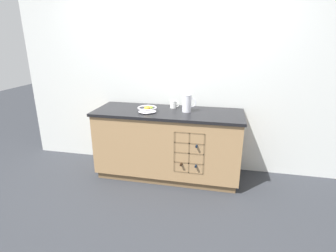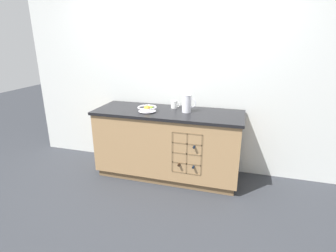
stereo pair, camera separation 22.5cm
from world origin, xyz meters
name	(u,v)px [view 2 (the right image)]	position (x,y,z in m)	size (l,w,h in m)	color
ground_plane	(168,174)	(0.00, 0.00, 0.00)	(14.00, 14.00, 0.00)	#2D3035
back_wall	(176,76)	(0.00, 0.38, 1.27)	(4.40, 0.06, 2.55)	silver
kitchen_island	(168,144)	(0.00, 0.00, 0.45)	(1.87, 0.69, 0.89)	brown
fruit_bowl	(147,108)	(-0.24, -0.09, 0.93)	(0.24, 0.24, 0.08)	silver
white_pitcher	(187,103)	(0.23, 0.03, 1.01)	(0.17, 0.12, 0.22)	white
ceramic_mug	(174,104)	(0.04, 0.17, 0.94)	(0.12, 0.08, 0.10)	white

